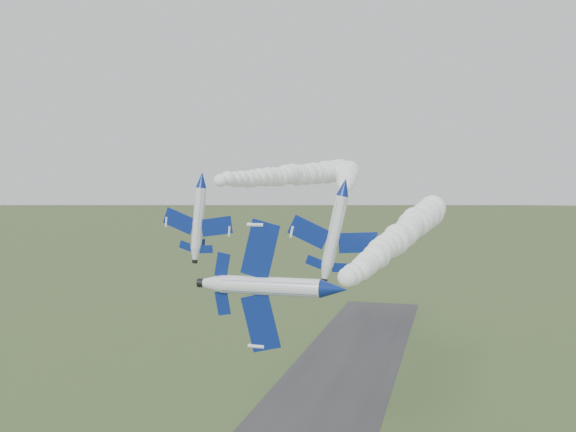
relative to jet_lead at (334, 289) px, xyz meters
name	(u,v)px	position (x,y,z in m)	size (l,w,h in m)	color
jet_lead	(334,289)	(0.00, 0.00, 0.00)	(3.70, 13.33, 11.01)	white
smoke_trail_jet_lead	(404,232)	(2.65, 37.07, 1.72)	(4.81, 67.23, 4.81)	white
jet_pair_left	(201,179)	(-22.70, 26.76, 8.88)	(10.16, 12.14, 3.04)	white
smoke_trail_jet_pair_left	(296,174)	(-18.75, 61.25, 9.67)	(4.81, 63.48, 4.81)	white
jet_pair_right	(344,187)	(-4.10, 28.16, 8.00)	(11.28, 13.59, 3.87)	white
smoke_trail_jet_pair_right	(347,177)	(-9.87, 64.66, 9.30)	(4.44, 66.29, 4.44)	white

